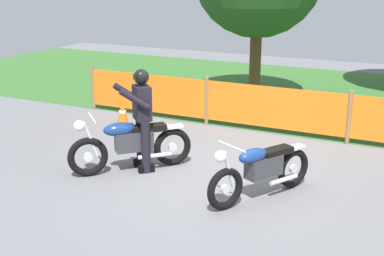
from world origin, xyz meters
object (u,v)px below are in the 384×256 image
(motorcycle_lead, at_px, (261,169))
(rider_trailing, at_px, (141,116))
(motorcycle_trailing, at_px, (130,143))
(traffic_cone, at_px, (123,114))

(motorcycle_lead, distance_m, rider_trailing, 2.20)
(motorcycle_trailing, bearing_deg, motorcycle_lead, 131.36)
(motorcycle_lead, bearing_deg, motorcycle_trailing, -63.91)
(rider_trailing, bearing_deg, motorcycle_lead, 127.29)
(rider_trailing, height_order, traffic_cone, rider_trailing)
(motorcycle_lead, height_order, traffic_cone, motorcycle_lead)
(rider_trailing, relative_size, traffic_cone, 3.19)
(rider_trailing, bearing_deg, traffic_cone, -95.80)
(traffic_cone, bearing_deg, motorcycle_trailing, -53.74)
(rider_trailing, bearing_deg, motorcycle_trailing, 0.57)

